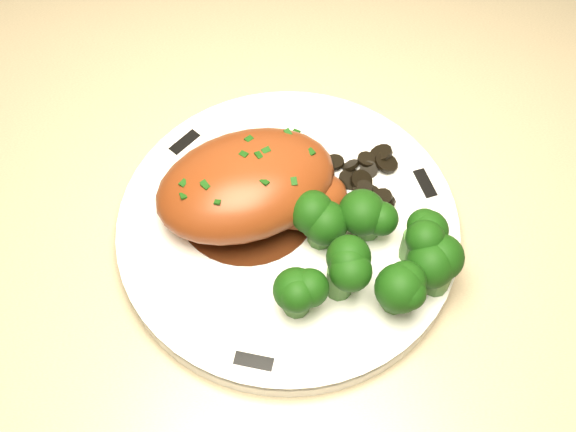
# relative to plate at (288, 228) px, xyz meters

# --- Properties ---
(plate) EXTENTS (0.34, 0.34, 0.02)m
(plate) POSITION_rel_plate_xyz_m (0.00, 0.00, 0.00)
(plate) COLOR white
(plate) RESTS_ON counter
(rim_accent_0) EXTENTS (0.02, 0.03, 0.00)m
(rim_accent_0) POSITION_rel_plate_xyz_m (0.11, 0.05, 0.01)
(rim_accent_0) COLOR black
(rim_accent_0) RESTS_ON plate
(rim_accent_1) EXTENTS (0.03, 0.03, 0.00)m
(rim_accent_1) POSITION_rel_plate_xyz_m (-0.10, 0.07, 0.01)
(rim_accent_1) COLOR black
(rim_accent_1) RESTS_ON plate
(rim_accent_2) EXTENTS (0.03, 0.01, 0.00)m
(rim_accent_2) POSITION_rel_plate_xyz_m (-0.01, -0.12, 0.01)
(rim_accent_2) COLOR black
(rim_accent_2) RESTS_ON plate
(gravy_pool) EXTENTS (0.12, 0.12, 0.00)m
(gravy_pool) POSITION_rel_plate_xyz_m (-0.04, 0.01, 0.01)
(gravy_pool) COLOR #37170A
(gravy_pool) RESTS_ON plate
(chicken_breast) EXTENTS (0.18, 0.16, 0.06)m
(chicken_breast) POSITION_rel_plate_xyz_m (-0.03, 0.01, 0.04)
(chicken_breast) COLOR brown
(chicken_breast) RESTS_ON plate
(mushroom_pile) EXTENTS (0.08, 0.06, 0.02)m
(mushroom_pile) POSITION_rel_plate_xyz_m (0.04, 0.05, 0.01)
(mushroom_pile) COLOR black
(mushroom_pile) RESTS_ON plate
(broccoli_florets) EXTENTS (0.14, 0.11, 0.05)m
(broccoli_florets) POSITION_rel_plate_xyz_m (0.07, -0.04, 0.04)
(broccoli_florets) COLOR #407130
(broccoli_florets) RESTS_ON plate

